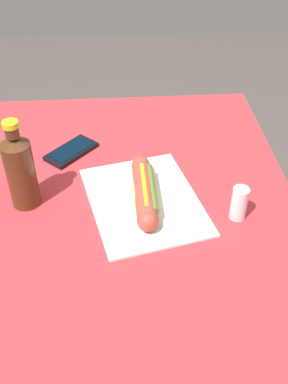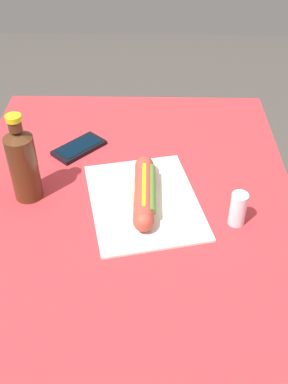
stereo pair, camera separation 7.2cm
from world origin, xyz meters
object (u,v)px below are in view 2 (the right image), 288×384
hot_dog (144,192)px  cell_phone (79,148)px  soda_bottle (23,163)px  salt_shaker (238,209)px

hot_dog → cell_phone: hot_dog is taller
hot_dog → soda_bottle: 0.28m
hot_dog → cell_phone: 0.28m
cell_phone → salt_shaker: size_ratio=1.86×
cell_phone → hot_dog: bearing=40.5°
soda_bottle → cell_phone: bearing=154.2°
cell_phone → soda_bottle: bearing=-25.8°
salt_shaker → soda_bottle: bearing=-100.0°
hot_dog → salt_shaker: (0.07, 0.20, 0.01)m
soda_bottle → salt_shaker: soda_bottle is taller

